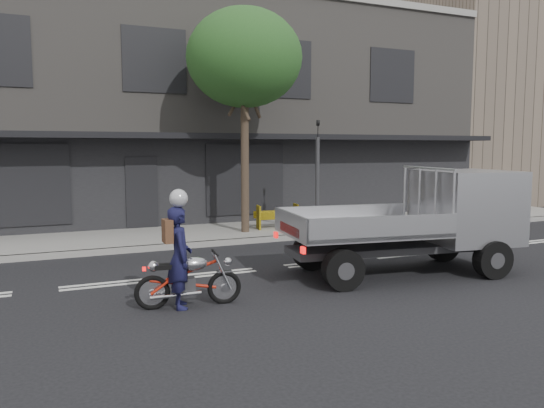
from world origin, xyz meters
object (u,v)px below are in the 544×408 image
Objects in this scene: street_tree at (244,59)px; rider at (180,257)px; traffic_light_pole at (317,182)px; construction_barrier at (280,216)px; motorcycle at (189,279)px; flatbed_ute at (447,211)px.

street_tree is 3.93× the size of rider.
traffic_light_pole is 1.66m from construction_barrier.
motorcycle is 1.30× the size of construction_barrier.
street_tree reaches higher than traffic_light_pole.
motorcycle is 0.41m from rider.
street_tree is at bearing 68.65° from motorcycle.
traffic_light_pole is at bearing 52.20° from motorcycle.
traffic_light_pole reaches higher than rider.
rider is (-0.15, 0.00, 0.38)m from motorcycle.
rider is 6.02m from flatbed_ute.
flatbed_ute is at bearing -67.61° from street_tree.
flatbed_ute is 6.20m from construction_barrier.
rider reaches higher than motorcycle.
construction_barrier is at bearing 109.39° from flatbed_ute.
rider reaches higher than construction_barrier.
traffic_light_pole reaches higher than construction_barrier.
rider is at bearing -135.79° from traffic_light_pole.
motorcycle is at bearing -125.97° from construction_barrier.
traffic_light_pole is at bearing -50.09° from construction_barrier.
street_tree is 4.86× the size of construction_barrier.
traffic_light_pole reaches higher than motorcycle.
traffic_light_pole is 5.11m from flatbed_ute.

